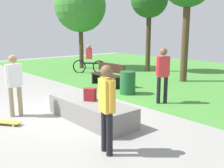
# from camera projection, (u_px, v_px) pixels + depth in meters

# --- Properties ---
(ground_plane) EXTENTS (28.00, 28.00, 0.00)m
(ground_plane) POSITION_uv_depth(u_px,v_px,m) (66.00, 111.00, 7.63)
(ground_plane) COLOR gray
(grass_lawn) EXTENTS (26.60, 12.05, 0.01)m
(grass_lawn) POSITION_uv_depth(u_px,v_px,m) (212.00, 78.00, 12.71)
(grass_lawn) COLOR #478C38
(grass_lawn) RESTS_ON ground_plane
(concrete_ledge) EXTENTS (2.61, 0.92, 0.51)m
(concrete_ledge) POSITION_uv_depth(u_px,v_px,m) (91.00, 111.00, 6.78)
(concrete_ledge) COLOR gray
(concrete_ledge) RESTS_ON ground_plane
(backpack_on_ledge) EXTENTS (0.34, 0.32, 0.32)m
(backpack_on_ledge) POSITION_uv_depth(u_px,v_px,m) (90.00, 94.00, 6.72)
(backpack_on_ledge) COLOR maroon
(backpack_on_ledge) RESTS_ON concrete_ledge
(skater_performing_trick) EXTENTS (0.26, 0.42, 1.64)m
(skater_performing_trick) POSITION_uv_depth(u_px,v_px,m) (14.00, 81.00, 6.98)
(skater_performing_trick) COLOR tan
(skater_performing_trick) RESTS_ON ground_plane
(skater_watching) EXTENTS (0.42, 0.27, 1.66)m
(skater_watching) POSITION_uv_depth(u_px,v_px,m) (107.00, 103.00, 4.82)
(skater_watching) COLOR black
(skater_watching) RESTS_ON ground_plane
(skateboard_by_ledge) EXTENTS (0.76, 0.63, 0.08)m
(skateboard_by_ledge) POSITION_uv_depth(u_px,v_px,m) (5.00, 122.00, 6.49)
(skateboard_by_ledge) COLOR gold
(skateboard_by_ledge) RESTS_ON ground_plane
(skateboard_spare) EXTENTS (0.72, 0.69, 0.08)m
(skateboard_spare) POSITION_uv_depth(u_px,v_px,m) (80.00, 105.00, 7.95)
(skateboard_spare) COLOR gold
(skateboard_spare) RESTS_ON ground_plane
(park_bench_near_path) EXTENTS (1.60, 0.48, 0.91)m
(park_bench_near_path) POSITION_uv_depth(u_px,v_px,m) (108.00, 74.00, 10.95)
(park_bench_near_path) COLOR #331E14
(park_bench_near_path) RESTS_ON ground_plane
(tree_slender_maple) EXTENTS (2.97, 2.97, 5.08)m
(tree_slender_maple) POSITION_uv_depth(u_px,v_px,m) (80.00, 6.00, 15.35)
(tree_slender_maple) COLOR #4C3823
(tree_slender_maple) RESTS_ON grass_lawn
(tree_leaning_ash) EXTENTS (1.97, 1.97, 4.84)m
(tree_leaning_ash) POSITION_uv_depth(u_px,v_px,m) (149.00, 0.00, 14.06)
(tree_leaning_ash) COLOR #42301E
(tree_leaning_ash) RESTS_ON grass_lawn
(trash_bin) EXTENTS (0.56, 0.56, 0.82)m
(trash_bin) POSITION_uv_depth(u_px,v_px,m) (128.00, 83.00, 9.54)
(trash_bin) COLOR #1E592D
(trash_bin) RESTS_ON ground_plane
(pedestrian_with_backpack) EXTENTS (0.45, 0.44, 1.73)m
(pedestrian_with_backpack) POSITION_uv_depth(u_px,v_px,m) (163.00, 70.00, 8.20)
(pedestrian_with_backpack) COLOR black
(pedestrian_with_backpack) RESTS_ON ground_plane
(cyclist_on_bicycle) EXTENTS (1.45, 1.19, 1.52)m
(cyclist_on_bicycle) POSITION_uv_depth(u_px,v_px,m) (89.00, 61.00, 14.08)
(cyclist_on_bicycle) COLOR black
(cyclist_on_bicycle) RESTS_ON ground_plane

